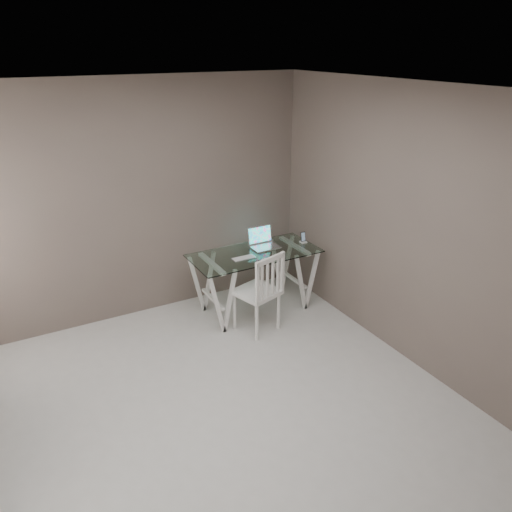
% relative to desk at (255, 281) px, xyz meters
% --- Properties ---
extents(room, '(4.50, 4.52, 2.71)m').
position_rel_desk_xyz_m(room, '(-1.18, -1.60, 1.33)').
color(room, beige).
rests_on(room, ground).
extents(desk, '(1.50, 0.70, 0.75)m').
position_rel_desk_xyz_m(desk, '(0.00, 0.00, 0.00)').
color(desk, silver).
rests_on(desk, ground).
extents(chair, '(0.54, 0.54, 0.95)m').
position_rel_desk_xyz_m(chair, '(-0.17, -0.47, 0.14)').
color(chair, white).
rests_on(chair, ground).
extents(laptop, '(0.33, 0.27, 0.23)m').
position_rel_desk_xyz_m(laptop, '(0.19, 0.14, 0.42)').
color(laptop, silver).
rests_on(laptop, desk).
extents(keyboard, '(0.28, 0.12, 0.01)m').
position_rel_desk_xyz_m(keyboard, '(-0.19, -0.08, 0.37)').
color(keyboard, silver).
rests_on(keyboard, desk).
extents(mouse, '(0.12, 0.07, 0.04)m').
position_rel_desk_xyz_m(mouse, '(-0.02, -0.28, 0.38)').
color(mouse, white).
rests_on(mouse, desk).
extents(phone_dock, '(0.07, 0.07, 0.13)m').
position_rel_desk_xyz_m(phone_dock, '(0.68, -0.00, 0.40)').
color(phone_dock, white).
rests_on(phone_dock, desk).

